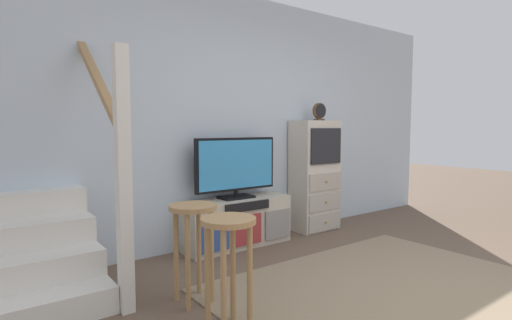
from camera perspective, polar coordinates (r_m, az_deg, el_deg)
The scene contains 10 objects.
ground_plane at distance 3.14m, azimuth 27.29°, elevation -19.50°, with size 20.00×20.00×0.00m, color brown.
back_wall at distance 4.51m, azimuth -1.45°, elevation 5.87°, with size 6.40×0.12×2.70m, color silver.
area_rug at distance 3.41m, azimuth 17.80°, elevation -17.06°, with size 2.60×1.80×0.01m, color #847056.
media_console at distance 4.24m, azimuth -2.67°, elevation -8.98°, with size 1.19×0.38×0.51m.
television at distance 4.16m, azimuth -2.88°, elevation -0.90°, with size 0.96×0.22×0.64m.
side_cabinet at distance 4.90m, azimuth 8.54°, elevation -2.25°, with size 0.58×0.38×1.34m.
desk_clock at distance 4.89m, azimuth 9.13°, elevation 6.88°, with size 0.19×0.08×0.21m.
staircase at distance 3.56m, azimuth -30.08°, elevation -10.41°, with size 1.00×1.36×2.20m.
bar_stool_near at distance 2.47m, azimuth -4.02°, elevation -12.47°, with size 0.34×0.34×0.72m.
bar_stool_far at distance 2.90m, azimuth -9.04°, elevation -9.94°, with size 0.34×0.34×0.71m.
Camera 1 is at (-2.60, -1.22, 1.26)m, focal length 27.72 mm.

